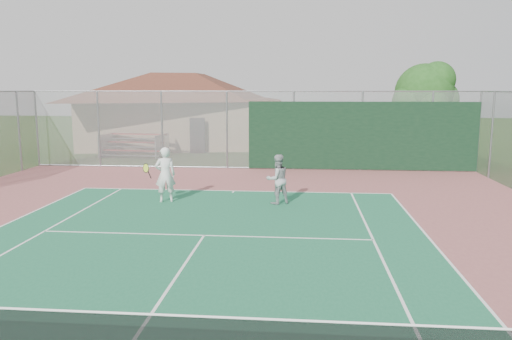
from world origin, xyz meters
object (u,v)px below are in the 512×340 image
(player_white_front, at_px, (165,175))
(bleachers, at_px, (134,145))
(player_grey_back, at_px, (277,180))
(clubhouse, at_px, (180,102))
(tree, at_px, (426,95))

(player_white_front, bearing_deg, bleachers, -84.18)
(player_white_front, distance_m, player_grey_back, 3.59)
(player_white_front, bearing_deg, clubhouse, -95.70)
(clubhouse, xyz_separation_m, bleachers, (-1.21, -5.48, -2.12))
(clubhouse, xyz_separation_m, player_white_front, (3.44, -16.16, -1.87))
(bleachers, height_order, tree, tree)
(clubhouse, distance_m, bleachers, 6.00)
(clubhouse, bearing_deg, player_white_front, -87.98)
(bleachers, bearing_deg, clubhouse, 82.66)
(player_white_front, bearing_deg, player_grey_back, 163.13)
(tree, relative_size, player_grey_back, 3.21)
(tree, bearing_deg, player_grey_back, -121.28)
(clubhouse, xyz_separation_m, player_grey_back, (7.03, -16.10, -1.98))
(clubhouse, bearing_deg, tree, -26.53)
(clubhouse, xyz_separation_m, tree, (14.24, -4.22, 0.54))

